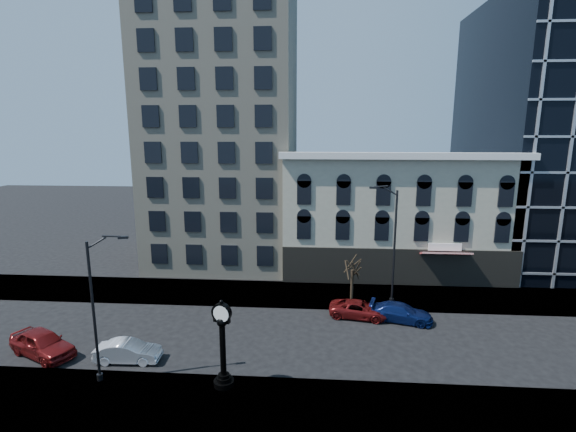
# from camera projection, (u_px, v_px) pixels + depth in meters

# --- Properties ---
(ground) EXTENTS (160.00, 160.00, 0.00)m
(ground) POSITION_uv_depth(u_px,v_px,m) (256.00, 337.00, 29.61)
(ground) COLOR black
(ground) RESTS_ON ground
(sidewalk_far) EXTENTS (160.00, 6.00, 0.12)m
(sidewalk_far) POSITION_uv_depth(u_px,v_px,m) (269.00, 293.00, 37.42)
(sidewalk_far) COLOR gray
(sidewalk_far) RESTS_ON ground
(sidewalk_near) EXTENTS (160.00, 6.00, 0.12)m
(sidewalk_near) POSITION_uv_depth(u_px,v_px,m) (234.00, 410.00, 21.78)
(sidewalk_near) COLOR gray
(sidewalk_near) RESTS_ON ground
(cream_tower) EXTENTS (15.90, 15.40, 42.50)m
(cream_tower) POSITION_uv_depth(u_px,v_px,m) (222.00, 84.00, 44.64)
(cream_tower) COLOR #BBB096
(cream_tower) RESTS_ON ground
(victorian_row) EXTENTS (22.60, 11.19, 12.50)m
(victorian_row) POSITION_uv_depth(u_px,v_px,m) (392.00, 213.00, 43.12)
(victorian_row) COLOR #B8B298
(victorian_row) RESTS_ON ground
(glass_office) EXTENTS (20.00, 20.15, 28.00)m
(glass_office) POSITION_uv_depth(u_px,v_px,m) (575.00, 135.00, 45.04)
(glass_office) COLOR black
(glass_office) RESTS_ON ground
(street_clock) EXTENTS (1.18, 1.18, 5.18)m
(street_clock) POSITION_uv_depth(u_px,v_px,m) (223.00, 348.00, 23.32)
(street_clock) COLOR black
(street_clock) RESTS_ON sidewalk_near
(street_lamp_near) EXTENTS (2.24, 0.82, 8.82)m
(street_lamp_near) POSITION_uv_depth(u_px,v_px,m) (102.00, 270.00, 23.08)
(street_lamp_near) COLOR black
(street_lamp_near) RESTS_ON sidewalk_near
(street_lamp_far) EXTENTS (2.64, 0.47, 10.18)m
(street_lamp_far) POSITION_uv_depth(u_px,v_px,m) (387.00, 214.00, 33.67)
(street_lamp_far) COLOR black
(street_lamp_far) RESTS_ON sidewalk_far
(bare_tree_far) EXTENTS (2.59, 2.59, 4.45)m
(bare_tree_far) POSITION_uv_depth(u_px,v_px,m) (353.00, 263.00, 34.97)
(bare_tree_far) COLOR #312518
(bare_tree_far) RESTS_ON sidewalk_far
(car_near_a) EXTENTS (5.32, 3.89, 1.68)m
(car_near_a) POSITION_uv_depth(u_px,v_px,m) (42.00, 343.00, 27.04)
(car_near_a) COLOR maroon
(car_near_a) RESTS_ON ground
(car_near_b) EXTENTS (4.14, 1.61, 1.34)m
(car_near_b) POSITION_uv_depth(u_px,v_px,m) (128.00, 351.00, 26.37)
(car_near_b) COLOR silver
(car_near_b) RESTS_ON ground
(car_far_a) EXTENTS (4.92, 2.88, 1.29)m
(car_far_a) POSITION_uv_depth(u_px,v_px,m) (359.00, 309.00, 32.68)
(car_far_a) COLOR maroon
(car_far_a) RESTS_ON ground
(car_far_b) EXTENTS (5.06, 3.05, 1.37)m
(car_far_b) POSITION_uv_depth(u_px,v_px,m) (401.00, 313.00, 31.99)
(car_far_b) COLOR #0C194C
(car_far_b) RESTS_ON ground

